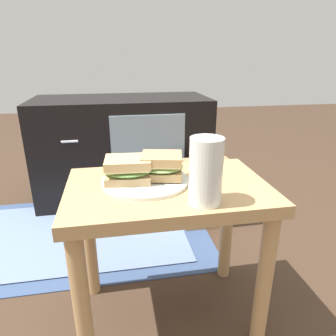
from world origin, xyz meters
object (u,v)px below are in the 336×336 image
Objects in this scene: plate at (145,181)px; beer_glass at (206,172)px; paper_bag at (206,192)px; tv_cabinet at (124,148)px; sandwich_front at (128,170)px; sandwich_back at (162,166)px.

plate is 1.50× the size of beer_glass.
plate reaches higher than paper_bag.
tv_cabinet is at bearing 132.58° from paper_bag.
beer_glass is at bearing -39.96° from sandwich_front.
sandwich_front is 0.87× the size of beer_glass.
plate is 1.72× the size of sandwich_front.
plate is at bearing 3.49° from sandwich_front.
sandwich_front is 0.23m from beer_glass.
beer_glass is at bearing -81.57° from tv_cabinet.
plate is 0.06m from sandwich_front.
tv_cabinet is at bearing 88.89° from sandwich_front.
tv_cabinet is 0.94m from plate.
sandwich_back is 0.18m from beer_glass.
sandwich_front is at bearing -91.11° from tv_cabinet.
sandwich_front is at bearing -127.72° from paper_bag.
beer_glass is (0.16, -1.07, 0.25)m from tv_cabinet.
beer_glass is (0.13, -0.15, 0.07)m from plate.
plate is 0.21m from beer_glass.
beer_glass reaches higher than paper_bag.
sandwich_back reaches higher than sandwich_front.
plate is 0.69m from paper_bag.
plate is 0.06m from sandwich_back.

